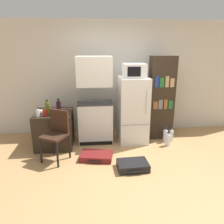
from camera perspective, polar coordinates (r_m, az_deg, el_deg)
ground_plane at (r=3.82m, az=6.07°, el=-15.30°), size 24.00×24.00×0.00m
wall_back at (r=5.30m, az=4.37°, el=8.88°), size 6.40×0.10×2.60m
side_table at (r=4.75m, az=-14.77°, el=-4.27°), size 0.75×0.78×0.73m
kitchen_hutch at (r=4.67m, az=-4.47°, el=2.08°), size 0.74×0.50×1.84m
refrigerator at (r=4.73m, az=5.53°, el=0.50°), size 0.61×0.65×1.41m
microwave at (r=4.57m, az=5.82°, el=10.72°), size 0.46×0.41×0.28m
bookshelf at (r=4.99m, az=12.70°, el=3.56°), size 0.54×0.33×1.84m
bottle_wine_dark at (r=4.53m, az=-13.74°, el=1.29°), size 0.09×0.09×0.30m
bottle_clear_short at (r=4.41m, az=-18.80°, el=-0.21°), size 0.07×0.07×0.18m
bottle_ketchup_red at (r=4.40m, az=-17.22°, el=-0.19°), size 0.07×0.07×0.16m
bottle_milk_white at (r=4.72m, az=-16.19°, el=0.93°), size 0.09×0.09×0.15m
bottle_olive_oil at (r=4.56m, az=-16.52°, el=1.09°), size 0.08×0.08×0.28m
bowl at (r=4.71m, az=-18.20°, el=0.16°), size 0.14×0.14×0.04m
chair at (r=4.10m, az=-14.18°, el=-4.73°), size 0.54×0.54×0.93m
suitcase_large_flat at (r=4.18m, az=-4.09°, el=-11.41°), size 0.65×0.48×0.11m
suitcase_small_flat at (r=3.87m, az=5.45°, el=-13.74°), size 0.54×0.41×0.13m
water_bottle_front at (r=4.97m, az=13.78°, el=-6.04°), size 0.10×0.10×0.33m
water_bottle_middle at (r=5.05m, az=15.24°, el=-5.90°), size 0.09×0.09×0.31m
water_bottle_back at (r=4.79m, az=14.41°, el=-7.05°), size 0.09×0.09×0.31m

